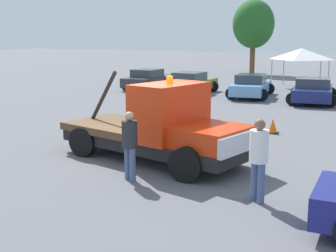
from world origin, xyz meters
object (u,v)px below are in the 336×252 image
person_at_hood (130,141)px  parked_car_skyblue (251,86)px  person_near_truck (259,155)px  canopy_tent_white (302,54)px  tow_truck (162,129)px  parked_car_olive (191,83)px  parked_car_navy (313,91)px  traffic_cone (273,126)px  parked_car_charcoal (149,79)px  tree_left (253,24)px

person_at_hood → parked_car_skyblue: person_at_hood is taller
person_near_truck → canopy_tent_white: canopy_tent_white is taller
tow_truck → parked_car_skyblue: (-2.25, 14.80, -0.31)m
parked_car_olive → parked_car_navy: same height
parked_car_skyblue → canopy_tent_white: canopy_tent_white is taller
person_at_hood → traffic_cone: person_at_hood is taller
person_near_truck → traffic_cone: 7.49m
parked_car_olive → traffic_cone: (7.66, -9.09, -0.39)m
parked_car_olive → parked_car_skyblue: same height
tow_truck → traffic_cone: tow_truck is taller
parked_car_skyblue → parked_car_navy: size_ratio=1.03×
traffic_cone → tow_truck: bearing=-107.3°
person_at_hood → parked_car_skyblue: (-2.34, 16.65, -0.36)m
person_near_truck → parked_car_navy: 16.12m
parked_car_charcoal → parked_car_navy: size_ratio=0.93×
parked_car_skyblue → canopy_tent_white: bearing=-22.6°
parked_car_charcoal → parked_car_navy: (10.90, -1.28, 0.00)m
tow_truck → canopy_tent_white: canopy_tent_white is taller
tree_left → canopy_tent_white: bearing=-55.3°
parked_car_olive → canopy_tent_white: bearing=-39.6°
canopy_tent_white → traffic_cone: canopy_tent_white is taller
parked_car_navy → tree_left: size_ratio=0.69×
person_at_hood → person_near_truck: bearing=-67.2°
tow_truck → person_at_hood: tow_truck is taller
person_near_truck → traffic_cone: size_ratio=3.34×
tow_truck → person_near_truck: bearing=-17.1°
person_near_truck → person_at_hood: bearing=-55.0°
parked_car_navy → parked_car_charcoal: bearing=74.4°
parked_car_skyblue → parked_car_charcoal: bearing=76.1°
parked_car_navy → canopy_tent_white: canopy_tent_white is taller
parked_car_navy → tow_truck: bearing=165.5°
canopy_tent_white → traffic_cone: size_ratio=5.82×
tow_truck → traffic_cone: (1.68, 5.39, -0.71)m
parked_car_olive → traffic_cone: 11.90m
traffic_cone → tree_left: bearing=109.7°
parked_car_olive → canopy_tent_white: (5.20, 6.44, 1.64)m
tow_truck → parked_car_navy: size_ratio=1.34×
person_near_truck → canopy_tent_white: (-4.16, 22.78, 1.22)m
parked_car_olive → parked_car_skyblue: 3.74m
parked_car_charcoal → canopy_tent_white: (8.73, 5.51, 1.64)m
tow_truck → parked_car_charcoal: (-9.51, 15.41, -0.31)m
person_near_truck → tow_truck: bearing=-83.7°
parked_car_charcoal → parked_car_olive: bearing=-105.0°
tow_truck → person_near_truck: 3.86m
person_near_truck → parked_car_skyblue: size_ratio=0.39×
tow_truck → canopy_tent_white: (-0.78, 20.92, 1.32)m
tow_truck → parked_car_charcoal: 18.11m
person_near_truck → parked_car_olive: bearing=-115.0°
person_at_hood → parked_car_charcoal: person_at_hood is taller
person_at_hood → traffic_cone: 7.45m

